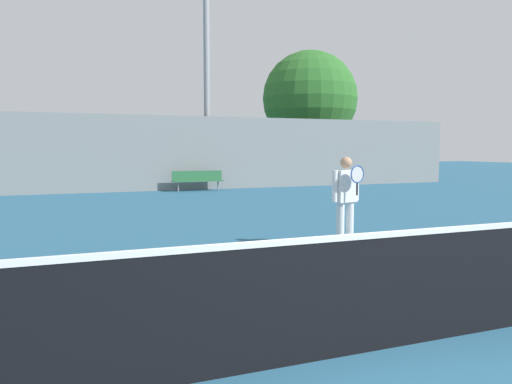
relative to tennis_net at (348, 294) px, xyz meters
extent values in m
plane|color=#285B7A|center=(0.00, 0.00, -0.54)|extent=(100.00, 100.00, 0.00)
cube|color=black|center=(0.00, 0.00, -0.03)|extent=(12.28, 0.03, 1.00)
cube|color=white|center=(0.00, 0.00, 0.49)|extent=(12.28, 0.04, 0.05)
cylinder|color=silver|center=(2.35, 3.99, -0.12)|extent=(0.14, 0.14, 0.82)
cylinder|color=silver|center=(2.58, 4.04, -0.12)|extent=(0.14, 0.14, 0.82)
cube|color=white|center=(2.46, 4.02, 0.57)|extent=(0.45, 0.28, 0.57)
cylinder|color=white|center=(2.21, 3.96, 0.58)|extent=(0.10, 0.10, 0.55)
cylinder|color=white|center=(2.72, 4.07, 0.58)|extent=(0.10, 0.10, 0.55)
sphere|color=tan|center=(2.46, 4.02, 0.99)|extent=(0.21, 0.21, 0.21)
cylinder|color=black|center=(2.52, 3.74, 0.54)|extent=(0.03, 0.03, 0.22)
torus|color=#28519E|center=(2.52, 3.74, 0.80)|extent=(0.31, 0.09, 0.31)
cylinder|color=silver|center=(2.52, 3.74, 0.80)|extent=(0.26, 0.06, 0.27)
cube|color=#28663D|center=(3.15, 16.54, -0.12)|extent=(2.14, 0.40, 0.04)
cylinder|color=gray|center=(2.30, 16.54, -0.34)|extent=(0.06, 0.06, 0.40)
cylinder|color=gray|center=(4.00, 16.54, -0.34)|extent=(0.06, 0.06, 0.40)
cube|color=#28663D|center=(3.15, 16.72, 0.10)|extent=(2.14, 0.04, 0.40)
cylinder|color=#939399|center=(3.96, 17.93, 4.70)|extent=(0.27, 0.27, 10.46)
cube|color=gray|center=(0.00, 17.24, 1.03)|extent=(32.71, 0.06, 3.14)
cylinder|color=brown|center=(11.02, 21.65, 0.68)|extent=(0.52, 0.52, 2.43)
sphere|color=#2D6B28|center=(11.02, 21.65, 4.02)|extent=(5.32, 5.32, 5.32)
camera|label=1|loc=(-2.26, -3.57, 1.24)|focal=35.00mm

